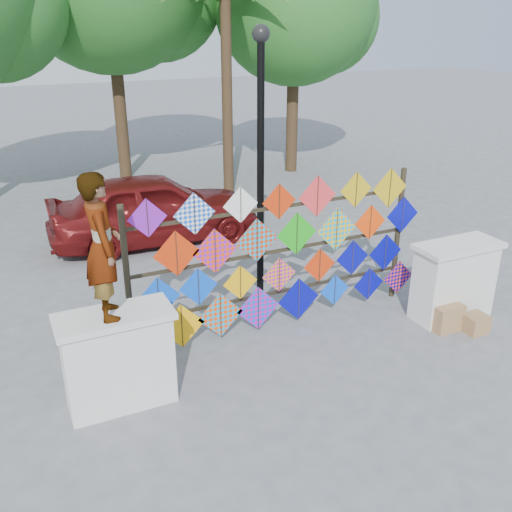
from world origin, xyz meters
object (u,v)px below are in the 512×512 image
object	(u,v)px
kite_rack	(283,255)
vendor_woman	(102,247)
lamppost	(261,141)
sedan	(154,208)

from	to	relation	value
kite_rack	vendor_woman	size ratio (longest dim) A/B	2.84
kite_rack	lamppost	bearing A→B (deg)	79.69
kite_rack	sedan	bearing A→B (deg)	99.75
vendor_woman	sedan	size ratio (longest dim) A/B	0.39
sedan	lamppost	size ratio (longest dim) A/B	1.00
vendor_woman	lamppost	bearing A→B (deg)	-50.01
kite_rack	vendor_woman	bearing A→B (deg)	-161.68
lamppost	sedan	bearing A→B (deg)	107.31
vendor_woman	lamppost	world-z (taller)	lamppost
vendor_woman	sedan	bearing A→B (deg)	-16.58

